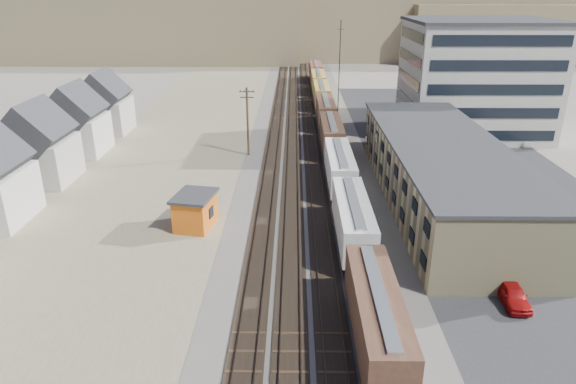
{
  "coord_description": "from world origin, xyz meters",
  "views": [
    {
      "loc": [
        -1.81,
        -30.34,
        23.31
      ],
      "look_at": [
        -2.41,
        20.04,
        3.0
      ],
      "focal_mm": 32.0,
      "sensor_mm": 36.0,
      "label": 1
    }
  ],
  "objects_px": {
    "parked_car_red": "(513,295)",
    "parked_car_blue": "(441,125)",
    "freight_train": "(328,121)",
    "utility_pole_north": "(248,120)",
    "maintenance_shed": "(195,210)"
  },
  "relations": [
    {
      "from": "freight_train",
      "to": "utility_pole_north",
      "type": "bearing_deg",
      "value": -141.72
    },
    {
      "from": "freight_train",
      "to": "parked_car_blue",
      "type": "bearing_deg",
      "value": 16.1
    },
    {
      "from": "utility_pole_north",
      "to": "maintenance_shed",
      "type": "relative_size",
      "value": 1.8
    },
    {
      "from": "utility_pole_north",
      "to": "parked_car_blue",
      "type": "relative_size",
      "value": 1.97
    },
    {
      "from": "freight_train",
      "to": "maintenance_shed",
      "type": "distance_m",
      "value": 37.45
    },
    {
      "from": "maintenance_shed",
      "to": "parked_car_red",
      "type": "distance_m",
      "value": 30.57
    },
    {
      "from": "maintenance_shed",
      "to": "parked_car_red",
      "type": "bearing_deg",
      "value": -26.34
    },
    {
      "from": "freight_train",
      "to": "maintenance_shed",
      "type": "height_order",
      "value": "freight_train"
    },
    {
      "from": "utility_pole_north",
      "to": "parked_car_red",
      "type": "xyz_separation_m",
      "value": [
        23.94,
        -37.82,
        -4.51
      ]
    },
    {
      "from": "utility_pole_north",
      "to": "parked_car_red",
      "type": "relative_size",
      "value": 2.17
    },
    {
      "from": "parked_car_blue",
      "to": "maintenance_shed",
      "type": "bearing_deg",
      "value": -166.6
    },
    {
      "from": "maintenance_shed",
      "to": "freight_train",
      "type": "bearing_deg",
      "value": 65.15
    },
    {
      "from": "utility_pole_north",
      "to": "parked_car_red",
      "type": "distance_m",
      "value": 44.99
    },
    {
      "from": "parked_car_red",
      "to": "parked_car_blue",
      "type": "xyz_separation_m",
      "value": [
        8.42,
        53.32,
        -0.08
      ]
    },
    {
      "from": "utility_pole_north",
      "to": "parked_car_blue",
      "type": "xyz_separation_m",
      "value": [
        32.37,
        15.5,
        -4.59
      ]
    }
  ]
}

